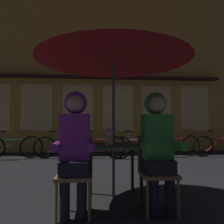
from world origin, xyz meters
name	(u,v)px	position (x,y,z in m)	size (l,w,h in m)	color
ground_plane	(114,200)	(0.00, 0.00, 0.00)	(60.00, 60.00, 0.00)	#232326
cafe_table	(114,152)	(0.00, 0.00, 0.64)	(0.72, 0.72, 0.74)	#42664C
patio_umbrella	(113,48)	(0.00, 0.00, 2.06)	(2.10, 2.10, 2.31)	#4C4C51
lantern	(109,136)	(-0.07, -0.07, 0.86)	(0.11, 0.11, 0.23)	white
chair_left	(75,170)	(-0.48, -0.37, 0.49)	(0.40, 0.40, 0.87)	olive
chair_right	(156,168)	(0.48, -0.37, 0.49)	(0.40, 0.40, 0.87)	olive
person_left_hooded	(75,139)	(-0.48, -0.43, 0.85)	(0.45, 0.56, 1.40)	black
person_right_hooded	(158,138)	(0.48, -0.43, 0.85)	(0.45, 0.56, 1.40)	black
shopfront_building	(98,70)	(-0.11, 5.40, 3.09)	(10.00, 0.93, 6.20)	gold
bicycle_nearest	(12,147)	(-2.60, 3.64, 0.35)	(1.64, 0.45, 0.84)	black
bicycle_second	(62,146)	(-1.19, 3.70, 0.35)	(1.68, 0.13, 0.84)	black
bicycle_third	(98,146)	(-0.13, 3.58, 0.35)	(1.65, 0.42, 0.84)	black
bicycle_fourth	(138,146)	(1.02, 3.46, 0.35)	(1.67, 0.27, 0.84)	black
bicycle_fifth	(177,145)	(2.32, 3.73, 0.35)	(1.65, 0.41, 0.84)	black
bicycle_furthest	(219,145)	(3.62, 3.62, 0.35)	(1.68, 0.13, 0.84)	black
book	(103,143)	(-0.14, 0.12, 0.75)	(0.20, 0.14, 0.02)	olive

